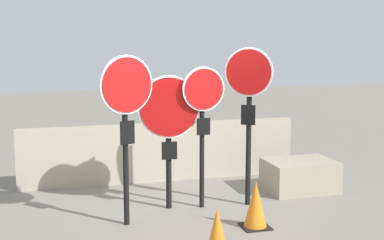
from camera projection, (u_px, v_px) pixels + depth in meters
ground_plane at (189, 212)px, 8.10m from camera, size 40.00×40.00×0.00m
fence_back at (162, 152)px, 9.81m from camera, size 5.13×0.12×1.08m
stop_sign_0 at (126, 105)px, 7.29m from camera, size 0.77×0.31×2.39m
stop_sign_1 at (169, 119)px, 8.05m from camera, size 0.95×0.16×2.07m
stop_sign_2 at (203, 109)px, 8.09m from camera, size 0.67×0.15×2.19m
stop_sign_3 at (249, 96)px, 8.18m from camera, size 0.64×0.43×2.48m
traffic_cone_0 at (256, 205)px, 7.41m from camera, size 0.39×0.39×0.66m
traffic_cone_1 at (217, 232)px, 6.45m from camera, size 0.34×0.34×0.59m
storage_crate at (300, 176)px, 9.22m from camera, size 1.16×0.86×0.53m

